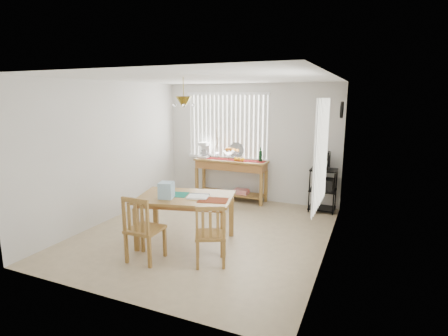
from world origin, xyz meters
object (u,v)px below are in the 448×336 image
at_px(chair_right, 210,235).
at_px(sideboard, 231,170).
at_px(wire_cart, 323,186).
at_px(chair_left, 143,229).
at_px(cart_items, 324,161).
at_px(dining_table, 186,201).

bearing_deg(chair_right, sideboard, 106.97).
height_order(wire_cart, chair_left, chair_left).
xyz_separation_m(sideboard, wire_cart, (2.02, 0.00, -0.17)).
bearing_deg(sideboard, cart_items, 0.33).
height_order(wire_cart, cart_items, cart_items).
distance_m(cart_items, chair_right, 3.28).
relative_size(cart_items, chair_right, 0.41).
height_order(cart_items, chair_right, cart_items).
height_order(sideboard, chair_right, sideboard).
xyz_separation_m(cart_items, chair_left, (-2.01, -3.31, -0.57)).
distance_m(wire_cart, chair_left, 3.86).
relative_size(sideboard, dining_table, 1.01).
distance_m(wire_cart, cart_items, 0.52).
bearing_deg(chair_right, cart_items, 70.18).
bearing_deg(chair_right, chair_left, -163.51).
relative_size(sideboard, chair_left, 1.69).
bearing_deg(chair_left, sideboard, 90.05).
relative_size(dining_table, chair_right, 1.83).
xyz_separation_m(sideboard, cart_items, (2.02, 0.01, 0.35)).
bearing_deg(sideboard, chair_left, -89.95).
relative_size(sideboard, wire_cart, 1.87).
relative_size(cart_items, chair_left, 0.37).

